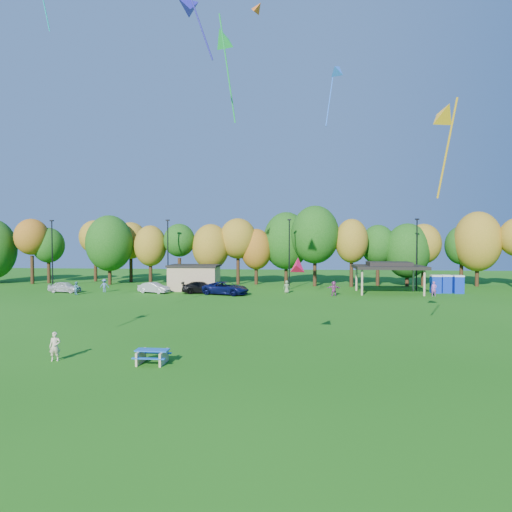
# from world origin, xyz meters

# --- Properties ---
(ground) EXTENTS (160.00, 160.00, 0.00)m
(ground) POSITION_xyz_m (0.00, 0.00, 0.00)
(ground) COLOR #19600F
(ground) RESTS_ON ground
(tree_line) EXTENTS (93.57, 10.55, 11.15)m
(tree_line) POSITION_xyz_m (-1.03, 45.51, 5.91)
(tree_line) COLOR black
(tree_line) RESTS_ON ground
(lamp_posts) EXTENTS (64.50, 0.25, 9.09)m
(lamp_posts) POSITION_xyz_m (2.00, 40.00, 4.90)
(lamp_posts) COLOR black
(lamp_posts) RESTS_ON ground
(utility_building) EXTENTS (6.30, 4.30, 3.25)m
(utility_building) POSITION_xyz_m (-10.00, 38.00, 1.64)
(utility_building) COLOR tan
(utility_building) RESTS_ON ground
(pavilion) EXTENTS (8.20, 6.20, 3.77)m
(pavilion) POSITION_xyz_m (14.00, 37.00, 3.23)
(pavilion) COLOR tan
(pavilion) RESTS_ON ground
(porta_potties) EXTENTS (3.75, 1.45, 2.18)m
(porta_potties) POSITION_xyz_m (20.94, 37.62, 1.10)
(porta_potties) COLOR #0D2DB5
(porta_potties) RESTS_ON ground
(picnic_table) EXTENTS (1.71, 1.42, 0.73)m
(picnic_table) POSITION_xyz_m (-4.43, 3.91, 0.43)
(picnic_table) COLOR tan
(picnic_table) RESTS_ON ground
(kite_flyer) EXTENTS (0.64, 0.51, 1.54)m
(kite_flyer) POSITION_xyz_m (-9.70, 3.94, 0.77)
(kite_flyer) COLOR beige
(kite_flyer) RESTS_ON ground
(car_a) EXTENTS (4.06, 1.98, 1.33)m
(car_a) POSITION_xyz_m (-25.19, 34.14, 0.67)
(car_a) COLOR silver
(car_a) RESTS_ON ground
(car_b) EXTENTS (4.12, 2.47, 1.28)m
(car_b) POSITION_xyz_m (-14.16, 34.52, 0.64)
(car_b) COLOR #A2A3A8
(car_b) RESTS_ON ground
(car_c) EXTENTS (5.99, 4.10, 1.52)m
(car_c) POSITION_xyz_m (-5.28, 33.69, 0.76)
(car_c) COLOR #0A1041
(car_c) RESTS_ON ground
(car_d) EXTENTS (5.12, 2.85, 1.40)m
(car_d) POSITION_xyz_m (-8.36, 34.82, 0.70)
(car_d) COLOR black
(car_d) RESTS_ON ground
(far_person_0) EXTENTS (0.94, 0.91, 1.53)m
(far_person_0) POSITION_xyz_m (-22.69, 32.12, 0.76)
(far_person_0) COLOR teal
(far_person_0) RESTS_ON ground
(far_person_1) EXTENTS (0.65, 0.47, 1.68)m
(far_person_1) POSITION_xyz_m (18.52, 34.37, 0.84)
(far_person_1) COLOR #AD51A9
(far_person_1) RESTS_ON ground
(far_person_2) EXTENTS (1.63, 0.70, 1.71)m
(far_person_2) POSITION_xyz_m (7.19, 33.57, 0.85)
(far_person_2) COLOR #A4448B
(far_person_2) RESTS_ON ground
(far_person_3) EXTENTS (0.82, 0.61, 1.53)m
(far_person_3) POSITION_xyz_m (1.78, 35.86, 0.77)
(far_person_3) COLOR #6F875C
(far_person_3) RESTS_ON ground
(far_person_4) EXTENTS (1.19, 0.92, 1.61)m
(far_person_4) POSITION_xyz_m (-20.52, 34.92, 0.81)
(far_person_4) COLOR #4969A1
(far_person_4) RESTS_ON ground
(kite_4) EXTENTS (2.24, 3.83, 6.50)m
(kite_4) POSITION_xyz_m (7.08, 28.93, 23.74)
(kite_4) COLOR #286DFF
(kite_5) EXTENTS (2.87, 1.77, 4.57)m
(kite_5) POSITION_xyz_m (-4.12, 10.14, 21.40)
(kite_5) COLOR navy
(kite_7) EXTENTS (2.10, 4.39, 7.48)m
(kite_7) POSITION_xyz_m (-2.40, 14.43, 21.10)
(kite_7) COLOR green
(kite_9) EXTENTS (1.58, 3.30, 5.45)m
(kite_9) POSITION_xyz_m (10.82, 6.42, 13.11)
(kite_9) COLOR yellow
(kite_14) EXTENTS (1.89, 1.72, 1.54)m
(kite_14) POSITION_xyz_m (-1.10, 28.56, 30.27)
(kite_14) COLOR orange
(kite_15) EXTENTS (1.13, 1.42, 1.29)m
(kite_15) POSITION_xyz_m (3.04, 7.95, 5.00)
(kite_15) COLOR #FF0E44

